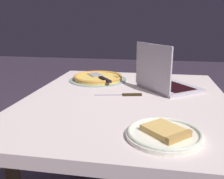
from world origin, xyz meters
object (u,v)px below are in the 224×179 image
(pizza_plate, at_px, (165,133))
(table_knife, at_px, (123,95))
(laptop, at_px, (164,80))
(pizza_tray, at_px, (98,78))
(dining_table, at_px, (126,113))

(pizza_plate, height_order, table_knife, pizza_plate)
(laptop, bearing_deg, pizza_plate, 179.04)
(pizza_tray, height_order, table_knife, pizza_tray)
(laptop, bearing_deg, pizza_tray, 69.16)
(laptop, relative_size, table_knife, 1.62)
(laptop, xyz_separation_m, pizza_plate, (-0.59, 0.01, -0.04))
(dining_table, distance_m, table_knife, 0.09)
(dining_table, bearing_deg, table_knife, 34.12)
(dining_table, height_order, laptop, laptop)
(table_knife, bearing_deg, pizza_tray, 33.46)
(laptop, distance_m, pizza_tray, 0.43)
(pizza_plate, bearing_deg, table_knife, 23.96)
(dining_table, xyz_separation_m, pizza_tray, (0.33, 0.22, 0.10))
(pizza_plate, xyz_separation_m, table_knife, (0.44, 0.19, -0.01))
(dining_table, height_order, table_knife, table_knife)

